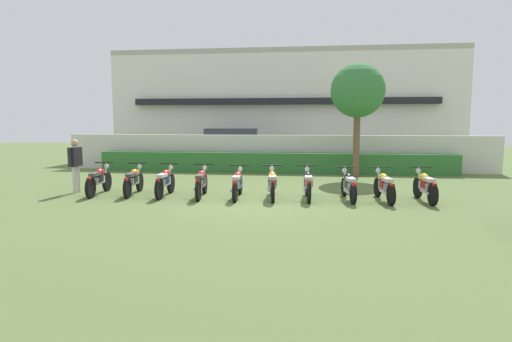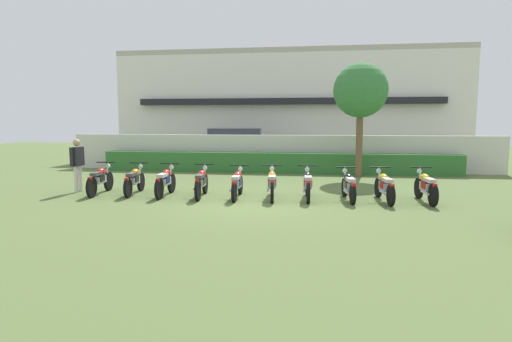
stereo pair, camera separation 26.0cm
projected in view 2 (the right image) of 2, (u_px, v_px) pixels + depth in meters
The scene contains 17 objects.
ground at pixel (251, 202), 12.04m from camera, with size 60.00×60.00×0.00m, color #566B38.
building at pixel (290, 106), 27.52m from camera, with size 20.66×6.50×6.47m.
compound_wall at pixel (277, 153), 19.53m from camera, with size 19.63×0.30×1.64m, color silver.
hedge_row at pixel (276, 163), 18.89m from camera, with size 15.70×0.70×0.88m, color #337033.
parked_car at pixel (238, 147), 22.52m from camera, with size 4.65×2.42×1.89m.
tree_near_inspector at pixel (361, 91), 17.14m from camera, with size 2.18×2.18×4.59m.
motorcycle_in_row_0 at pixel (100, 180), 13.35m from camera, with size 0.60×1.95×0.97m.
motorcycle_in_row_1 at pixel (134, 180), 13.30m from camera, with size 0.60×1.90×0.96m.
motorcycle_in_row_2 at pixel (165, 181), 13.00m from camera, with size 0.60×1.84×0.97m.
motorcycle_in_row_3 at pixel (201, 182), 12.82m from camera, with size 0.60×1.89×0.97m.
motorcycle_in_row_4 at pixel (237, 183), 12.66m from camera, with size 0.60×1.90×0.94m.
motorcycle_in_row_5 at pixel (272, 184), 12.53m from camera, with size 0.60×1.86×0.97m.
motorcycle_in_row_6 at pixel (308, 184), 12.40m from camera, with size 0.60×1.84×0.97m.
motorcycle_in_row_7 at pixel (349, 185), 12.27m from camera, with size 0.60×1.82×0.94m.
motorcycle_in_row_8 at pixel (384, 186), 12.10m from camera, with size 0.60×1.92×0.95m.
motorcycle_in_row_9 at pixel (426, 186), 11.98m from camera, with size 0.60×1.82×0.96m.
inspector_person at pixel (77, 161), 13.67m from camera, with size 0.23×0.69×1.71m.
Camera 2 is at (1.88, -11.71, 2.28)m, focal length 29.96 mm.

